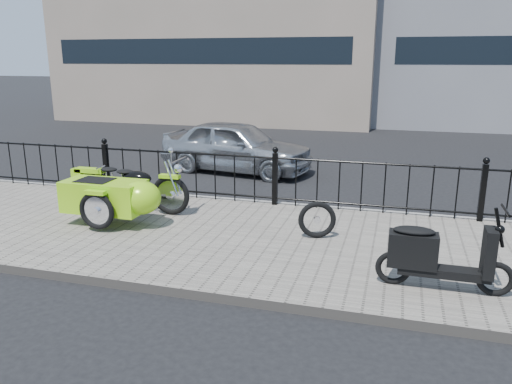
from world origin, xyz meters
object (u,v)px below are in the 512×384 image
(motorcycle_sidecar, at_px, (119,194))
(scooter, at_px, (435,256))
(spare_tire, at_px, (317,220))
(sedan_car, at_px, (236,146))

(motorcycle_sidecar, bearing_deg, scooter, -13.55)
(motorcycle_sidecar, bearing_deg, spare_tire, 2.84)
(spare_tire, height_order, sedan_car, sedan_car)
(motorcycle_sidecar, distance_m, scooter, 4.94)
(motorcycle_sidecar, height_order, scooter, scooter)
(scooter, relative_size, sedan_car, 0.41)
(spare_tire, bearing_deg, motorcycle_sidecar, -177.16)
(scooter, bearing_deg, sedan_car, 126.76)
(motorcycle_sidecar, distance_m, sedan_car, 4.65)
(scooter, distance_m, sedan_car, 7.22)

